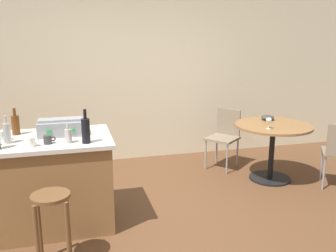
{
  "coord_description": "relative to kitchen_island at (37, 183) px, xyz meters",
  "views": [
    {
      "loc": [
        -0.96,
        -3.24,
        1.88
      ],
      "look_at": [
        0.09,
        0.7,
        0.88
      ],
      "focal_mm": 39.17,
      "sensor_mm": 36.0,
      "label": 1
    }
  ],
  "objects": [
    {
      "name": "serving_bowl",
      "position": [
        2.98,
        0.76,
        0.33
      ],
      "size": [
        0.18,
        0.18,
        0.07
      ],
      "primitive_type": "ellipsoid",
      "color": "#383838",
      "rests_on": "dining_table"
    },
    {
      "name": "wooden_stool",
      "position": [
        0.17,
        -0.75,
        0.0
      ],
      "size": [
        0.31,
        0.31,
        0.65
      ],
      "color": "brown",
      "rests_on": "ground_plane"
    },
    {
      "name": "kitchen_island",
      "position": [
        0.0,
        0.0,
        0.0
      ],
      "size": [
        1.49,
        0.86,
        0.91
      ],
      "color": "olive",
      "rests_on": "ground_plane"
    },
    {
      "name": "wine_glass",
      "position": [
        2.74,
        0.32,
        0.4
      ],
      "size": [
        0.07,
        0.07,
        0.14
      ],
      "color": "silver",
      "rests_on": "dining_table"
    },
    {
      "name": "bottle_4",
      "position": [
        0.34,
        -0.23,
        0.53
      ],
      "size": [
        0.07,
        0.07,
        0.18
      ],
      "color": "#B7B2AD",
      "rests_on": "kitchen_island"
    },
    {
      "name": "cup_1",
      "position": [
        0.15,
        -0.22,
        0.5
      ],
      "size": [
        0.11,
        0.07,
        0.08
      ],
      "color": "#383838",
      "rests_on": "kitchen_island"
    },
    {
      "name": "cup_4",
      "position": [
        0.01,
        -0.27,
        0.5
      ],
      "size": [
        0.11,
        0.07,
        0.09
      ],
      "color": "white",
      "rests_on": "kitchen_island"
    },
    {
      "name": "folding_chair_near",
      "position": [
        2.5,
        1.11,
        0.04
      ],
      "size": [
        0.56,
        0.56,
        0.85
      ],
      "color": "#7F705B",
      "rests_on": "ground_plane"
    },
    {
      "name": "dining_table",
      "position": [
        2.92,
        0.5,
        0.12
      ],
      "size": [
        1.0,
        1.0,
        0.76
      ],
      "color": "black",
      "rests_on": "ground_plane"
    },
    {
      "name": "toolbox",
      "position": [
        0.27,
        0.09,
        0.53
      ],
      "size": [
        0.45,
        0.27,
        0.17
      ],
      "color": "gray",
      "rests_on": "kitchen_island"
    },
    {
      "name": "back_wall",
      "position": [
        1.34,
        1.91,
        0.89
      ],
      "size": [
        8.0,
        0.1,
        2.7
      ],
      "primitive_type": "cube",
      "color": "beige",
      "rests_on": "ground_plane"
    },
    {
      "name": "cup_0",
      "position": [
        -0.27,
        0.02,
        0.5
      ],
      "size": [
        0.12,
        0.08,
        0.1
      ],
      "color": "white",
      "rests_on": "kitchen_island"
    },
    {
      "name": "ground_plane",
      "position": [
        1.34,
        -0.39,
        -0.46
      ],
      "size": [
        8.8,
        8.8,
        0.0
      ],
      "primitive_type": "plane",
      "color": "brown"
    },
    {
      "name": "bottle_5",
      "position": [
        0.49,
        -0.28,
        0.58
      ],
      "size": [
        0.08,
        0.08,
        0.32
      ],
      "color": "black",
      "rests_on": "kitchen_island"
    },
    {
      "name": "bottle_2",
      "position": [
        -0.21,
        -0.1,
        0.56
      ],
      "size": [
        0.06,
        0.06,
        0.26
      ],
      "color": "#B7B2AD",
      "rests_on": "kitchen_island"
    },
    {
      "name": "bottle_0",
      "position": [
        -0.17,
        0.22,
        0.56
      ],
      "size": [
        0.08,
        0.08,
        0.27
      ],
      "color": "#603314",
      "rests_on": "kitchen_island"
    }
  ]
}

